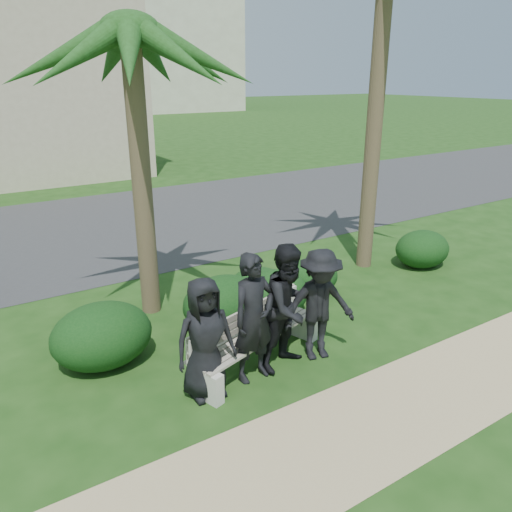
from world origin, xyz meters
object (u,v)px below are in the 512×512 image
at_px(man_c, 289,307).
at_px(palm_left, 130,34).
at_px(man_a, 205,339).
at_px(man_d, 319,305).
at_px(park_bench, 257,340).
at_px(man_b, 254,318).

height_order(man_c, palm_left, palm_left).
bearing_deg(man_c, man_a, 166.76).
xyz_separation_m(man_d, palm_left, (-1.47, 2.79, 3.63)).
distance_m(man_c, man_d, 0.49).
bearing_deg(park_bench, man_d, -39.01).
bearing_deg(man_d, park_bench, 173.15).
xyz_separation_m(man_a, man_c, (1.31, 0.01, 0.10)).
bearing_deg(park_bench, man_a, 178.85).
distance_m(park_bench, man_a, 1.09).
bearing_deg(man_d, man_c, -173.65).
relative_size(park_bench, man_c, 1.33).
xyz_separation_m(man_b, man_d, (1.06, -0.06, -0.06)).
relative_size(man_a, man_c, 0.89).
distance_m(man_c, palm_left, 4.59).
distance_m(man_b, palm_left, 4.51).
relative_size(man_c, palm_left, 0.33).
bearing_deg(palm_left, man_d, -62.22).
distance_m(man_a, man_b, 0.73).
distance_m(park_bench, man_d, 1.02).
bearing_deg(man_a, man_c, 3.69).
xyz_separation_m(man_a, man_d, (1.79, -0.06, 0.03)).
bearing_deg(palm_left, man_b, -81.55).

